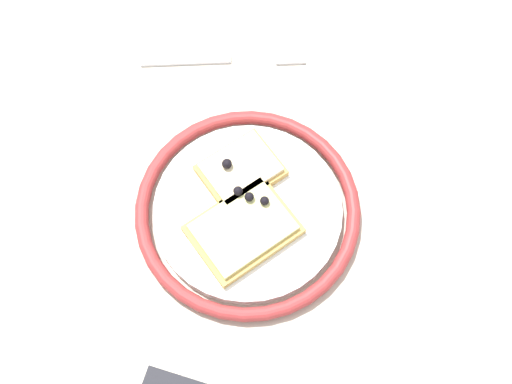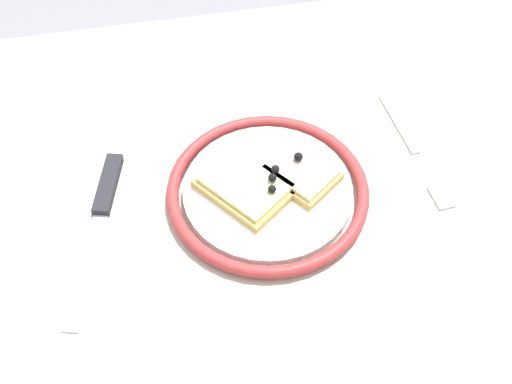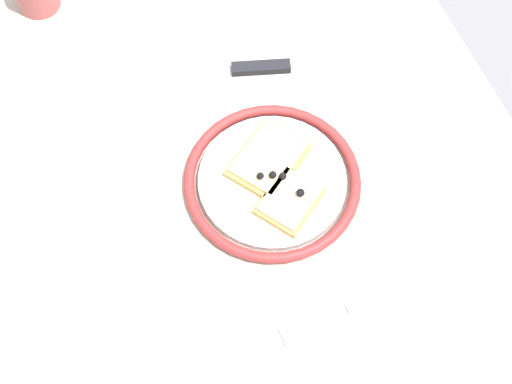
# 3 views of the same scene
# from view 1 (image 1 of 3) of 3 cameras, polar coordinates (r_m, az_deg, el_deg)

# --- Properties ---
(ground_plane) EXTENTS (6.00, 6.00, 0.00)m
(ground_plane) POSITION_cam_1_polar(r_m,az_deg,el_deg) (1.46, 0.59, -11.26)
(ground_plane) COLOR gray
(dining_table) EXTENTS (1.16, 0.77, 0.75)m
(dining_table) POSITION_cam_1_polar(r_m,az_deg,el_deg) (0.83, 1.02, -1.59)
(dining_table) COLOR #BCB29E
(dining_table) RESTS_ON ground_plane
(plate) EXTENTS (0.25, 0.25, 0.02)m
(plate) POSITION_cam_1_polar(r_m,az_deg,el_deg) (0.71, -0.38, -1.60)
(plate) COLOR white
(plate) RESTS_ON dining_table
(pizza_slice_near) EXTENTS (0.13, 0.13, 0.03)m
(pizza_slice_near) POSITION_cam_1_polar(r_m,az_deg,el_deg) (0.69, -0.74, -3.20)
(pizza_slice_near) COLOR tan
(pizza_slice_near) RESTS_ON plate
(pizza_slice_far) EXTENTS (0.10, 0.11, 0.03)m
(pizza_slice_far) POSITION_cam_1_polar(r_m,az_deg,el_deg) (0.72, -1.03, 1.66)
(pizza_slice_far) COLOR tan
(pizza_slice_far) RESTS_ON plate
(fork) EXTENTS (0.03, 0.20, 0.00)m
(fork) POSITION_cam_1_polar(r_m,az_deg,el_deg) (0.82, -2.39, 11.47)
(fork) COLOR silver
(fork) RESTS_ON dining_table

